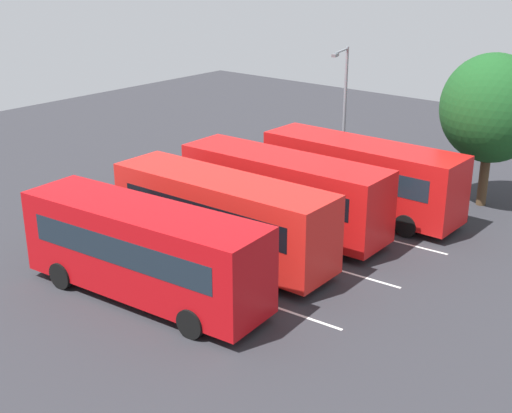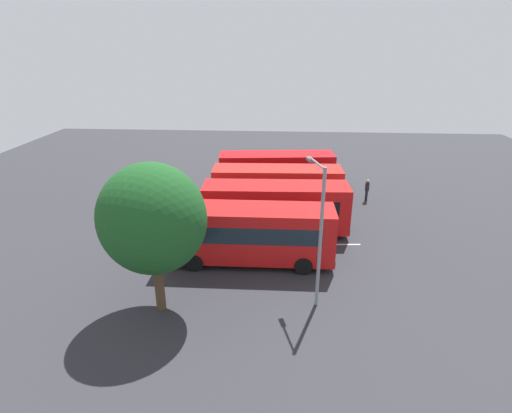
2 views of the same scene
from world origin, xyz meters
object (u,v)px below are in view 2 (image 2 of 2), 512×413
at_px(bus_far_left, 250,233).
at_px(street_lamp, 319,227).
at_px(bus_center_right, 277,188).
at_px(bus_far_right, 277,171).
at_px(bus_center_left, 276,207).
at_px(pedestrian, 367,188).
at_px(depot_tree, 152,219).

height_order(bus_far_left, street_lamp, street_lamp).
height_order(bus_center_right, street_lamp, street_lamp).
bearing_deg(bus_far_left, bus_far_right, 83.44).
bearing_deg(bus_center_left, bus_far_right, 88.65).
xyz_separation_m(bus_center_right, pedestrian, (6.96, 2.43, -0.75)).
relative_size(bus_center_right, bus_far_right, 0.99).
xyz_separation_m(bus_center_left, street_lamp, (2.02, -7.55, 2.13)).
xyz_separation_m(pedestrian, street_lamp, (-4.97, -13.70, 2.89)).
relative_size(bus_far_right, street_lamp, 1.39).
relative_size(bus_center_left, bus_far_right, 0.99).
relative_size(bus_far_left, bus_far_right, 0.98).
bearing_deg(bus_center_right, bus_center_left, -92.51).
bearing_deg(bus_far_left, bus_center_right, 79.38).
bearing_deg(bus_center_right, street_lamp, -82.05).
height_order(bus_center_left, depot_tree, depot_tree).
height_order(bus_far_left, depot_tree, depot_tree).
relative_size(bus_far_left, street_lamp, 1.37).
bearing_deg(pedestrian, bus_far_right, -28.24).
distance_m(bus_center_left, bus_center_right, 3.73).
xyz_separation_m(bus_far_left, bus_center_right, (1.38, 7.65, 0.00)).
distance_m(bus_far_right, pedestrian, 7.30).
bearing_deg(bus_center_right, bus_far_right, 89.61).
bearing_deg(street_lamp, bus_center_left, -0.63).
relative_size(bus_far_right, pedestrian, 5.34).
height_order(bus_far_right, depot_tree, depot_tree).
xyz_separation_m(bus_center_right, street_lamp, (1.99, -11.27, 2.13)).
relative_size(bus_center_right, pedestrian, 5.28).
distance_m(bus_far_left, depot_tree, 6.61).
distance_m(pedestrian, depot_tree, 19.41).
height_order(pedestrian, depot_tree, depot_tree).
bearing_deg(depot_tree, bus_center_left, 58.86).
bearing_deg(bus_far_left, depot_tree, -129.89).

